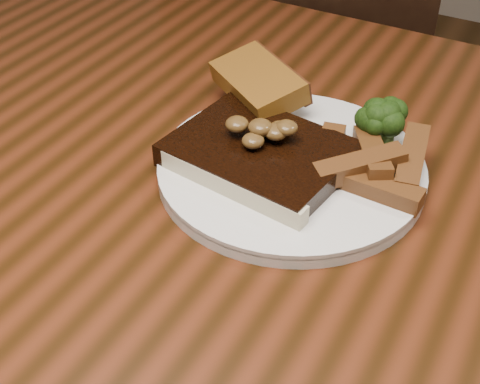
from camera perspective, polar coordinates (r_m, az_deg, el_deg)
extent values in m
cube|color=#4A1F0E|center=(0.65, 0.15, -2.81)|extent=(1.60, 0.90, 0.04)
cylinder|color=black|center=(1.48, -17.81, 3.85)|extent=(0.07, 0.07, 0.71)
cube|color=black|center=(1.38, 5.73, 7.49)|extent=(0.52, 0.52, 0.04)
cylinder|color=black|center=(1.64, 12.50, 2.58)|extent=(0.04, 0.04, 0.43)
cylinder|color=black|center=(1.68, 0.59, 4.64)|extent=(0.04, 0.04, 0.43)
cylinder|color=black|center=(1.37, 10.83, -5.81)|extent=(0.04, 0.04, 0.43)
cylinder|color=black|center=(1.42, -3.31, -3.08)|extent=(0.04, 0.04, 0.43)
cube|color=black|center=(1.09, 4.39, 13.44)|extent=(0.43, 0.12, 0.45)
cylinder|color=white|center=(0.67, 4.37, 1.89)|extent=(0.32, 0.32, 0.01)
cube|color=black|center=(0.66, 1.74, 3.22)|extent=(0.18, 0.15, 0.02)
cube|color=beige|center=(0.62, -0.73, 0.28)|extent=(0.16, 0.04, 0.02)
cube|color=brown|center=(0.75, 1.51, 8.03)|extent=(0.13, 0.11, 0.02)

